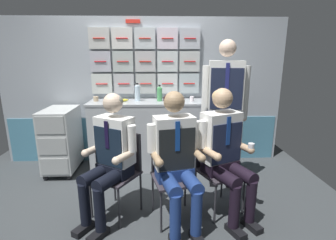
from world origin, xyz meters
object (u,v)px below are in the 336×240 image
folding_chair_left (121,164)px  snack_banana (122,100)px  folding_chair_right (172,167)px  folding_chair_by_counter (215,161)px  coffee_cup_white (96,99)px  service_trolley (61,139)px  crew_member_left (110,153)px  crew_member_by_counter (225,147)px  crew_member_standing (225,100)px  crew_member_right (176,154)px  water_bottle_short (160,94)px

folding_chair_left → snack_banana: 1.18m
folding_chair_right → folding_chair_by_counter: size_ratio=1.00×
folding_chair_left → coffee_cup_white: coffee_cup_white is taller
service_trolley → snack_banana: snack_banana is taller
coffee_cup_white → snack_banana: size_ratio=0.40×
crew_member_left → snack_banana: (-0.03, 1.20, 0.31)m
crew_member_by_counter → service_trolley: bearing=151.9°
service_trolley → folding_chair_by_counter: (1.95, -0.93, 0.04)m
crew_member_standing → snack_banana: crew_member_standing is taller
crew_member_left → folding_chair_right: 0.63m
snack_banana → coffee_cup_white: bearing=171.2°
crew_member_right → crew_member_left: bearing=170.7°
crew_member_standing → coffee_cup_white: crew_member_standing is taller
crew_member_right → crew_member_standing: 1.09m
crew_member_by_counter → coffee_cup_white: 1.99m
crew_member_left → folding_chair_right: (0.60, 0.05, -0.18)m
coffee_cup_white → crew_member_by_counter: bearing=-38.7°
folding_chair_right → crew_member_standing: bearing=43.7°
folding_chair_by_counter → water_bottle_short: water_bottle_short is taller
crew_member_left → water_bottle_short: (0.49, 1.24, 0.39)m
crew_member_left → service_trolley: bearing=128.5°
crew_member_standing → water_bottle_short: size_ratio=7.86×
snack_banana → crew_member_by_counter: bearing=-45.3°
crew_member_standing → folding_chair_by_counter: bearing=-112.2°
snack_banana → crew_member_right: bearing=-63.0°
service_trolley → coffee_cup_white: size_ratio=13.37×
crew_member_left → coffee_cup_white: 1.37m
crew_member_right → crew_member_standing: bearing=51.3°
folding_chair_left → coffee_cup_white: (-0.49, 1.13, 0.50)m
water_bottle_short → crew_member_by_counter: bearing=-62.1°
folding_chair_left → crew_member_left: crew_member_left is taller
service_trolley → folding_chair_by_counter: size_ratio=1.07×
folding_chair_by_counter → crew_member_standing: size_ratio=0.47×
folding_chair_right → folding_chair_by_counter: 0.48m
folding_chair_right → crew_member_by_counter: bearing=-1.7°
crew_member_right → coffee_cup_white: crew_member_right is taller
crew_member_right → folding_chair_by_counter: (0.43, 0.28, -0.20)m
water_bottle_short → crew_member_standing: bearing=-34.6°
service_trolley → water_bottle_short: water_bottle_short is taller
crew_member_by_counter → snack_banana: size_ratio=7.61×
service_trolley → coffee_cup_white: bearing=18.3°
service_trolley → folding_chair_by_counter: service_trolley is taller
crew_member_left → crew_member_right: 0.65m
crew_member_left → snack_banana: size_ratio=7.38×
folding_chair_by_counter → snack_banana: bearing=136.8°
water_bottle_short → folding_chair_by_counter: bearing=-61.6°
service_trolley → crew_member_left: crew_member_left is taller
crew_member_by_counter → water_bottle_short: 1.42m
crew_member_right → snack_banana: 1.50m
crew_member_right → folding_chair_by_counter: bearing=33.1°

